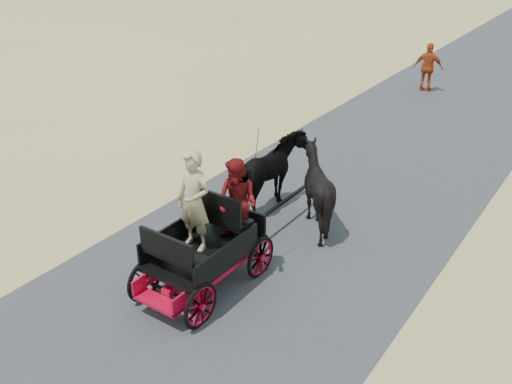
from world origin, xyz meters
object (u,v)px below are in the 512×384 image
Objects in this scene: carriage at (204,268)px; horse_right at (317,189)px; horse_left at (272,176)px; pedestrian at (428,68)px.

horse_right is (0.55, 3.00, 0.49)m from carriage.
horse_right reaches higher than horse_left.
horse_right is at bearing 79.61° from carriage.
carriage is 3.09m from horse_left.
carriage is at bearing 100.39° from horse_left.
carriage is 1.39× the size of pedestrian.
pedestrian is at bearing 93.75° from carriage.
horse_left is at bearing 100.39° from carriage.
horse_right is at bearing 87.09° from pedestrian.
pedestrian is (-0.89, 13.62, 0.50)m from carriage.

